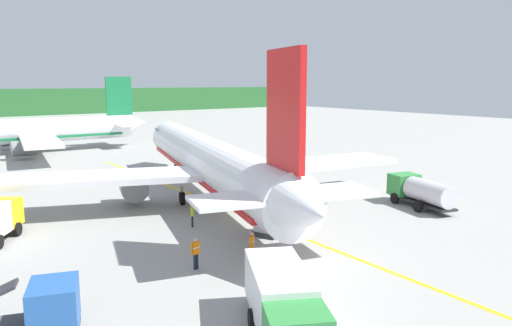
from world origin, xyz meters
name	(u,v)px	position (x,y,z in m)	size (l,w,h in m)	color
ground	(66,159)	(0.00, 48.00, -0.10)	(240.00, 320.00, 0.20)	#999993
airliner_foreground	(209,161)	(3.69, 16.36, 3.39)	(34.23, 41.02, 11.90)	white
airliner_mid_apron	(18,132)	(-4.31, 55.73, 3.12)	(38.34, 31.88, 10.94)	white
service_truck_baggage	(283,303)	(-5.74, -5.34, 1.51)	(5.05, 6.95, 2.65)	#338C3F
service_truck_catering	(421,191)	(16.27, 3.99, 1.40)	(3.50, 6.64, 2.40)	#338C3F
service_truck_pushback	(26,316)	(-14.07, 0.15, 1.18)	(6.60, 4.03, 2.62)	#2659A5
cargo_container_near	(269,222)	(1.90, 5.53, 0.89)	(2.22, 2.22, 1.89)	#333338
crew_marshaller	(252,244)	(-1.85, 2.24, 1.04)	(0.49, 0.48, 1.76)	#191E33
crew_loader_left	(192,213)	(-1.37, 10.15, 0.97)	(0.41, 0.57, 1.64)	#191E33
crew_loader_right	(196,251)	(-5.01, 3.07, 1.06)	(0.62, 0.32, 1.79)	#191E33
crew_supervisor	(283,194)	(7.68, 11.19, 0.97)	(0.32, 0.62, 1.65)	#191E33
apron_guide_line	(234,211)	(3.30, 11.91, 0.01)	(0.30, 60.00, 0.01)	yellow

